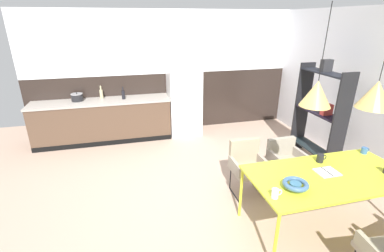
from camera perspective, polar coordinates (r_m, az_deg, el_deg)
ground_plane at (r=4.00m, az=2.91°, el=-16.59°), size 8.19×8.19×0.00m
back_wall_splashback_dark at (r=6.42m, az=-5.02°, el=5.16°), size 6.00×0.12×1.33m
back_wall_panel_upper at (r=6.18m, az=-5.44°, el=17.10°), size 6.00×0.12×1.33m
kitchen_counter at (r=6.10m, az=-18.00°, el=1.07°), size 2.82×0.63×0.89m
refrigerator_column at (r=6.06m, az=-1.67°, el=7.02°), size 0.70×0.60×1.90m
dining_table at (r=3.66m, az=26.77°, el=-9.58°), size 1.90×0.95×0.76m
armchair_head_of_table at (r=4.44m, az=18.86°, el=-5.99°), size 0.50×0.48×0.75m
armchair_far_side at (r=4.12m, az=11.42°, el=-7.26°), size 0.49×0.47×0.82m
fruit_bowl at (r=3.18m, az=20.86°, el=-11.38°), size 0.27×0.27×0.09m
open_book at (r=3.67m, az=26.43°, el=-8.64°), size 0.26×0.22×0.02m
mug_wide_latte at (r=3.86m, az=25.31°, el=-6.10°), size 0.14×0.09×0.11m
mug_short_terracotta at (r=4.39m, az=32.42°, el=-4.35°), size 0.12×0.08×0.09m
mug_dark_espresso at (r=2.98m, az=17.06°, el=-13.33°), size 0.12×0.07×0.10m
cooking_pot at (r=6.08m, az=-22.93°, el=5.56°), size 0.23×0.23×0.18m
bottle_vinegar_dark at (r=6.06m, az=-18.47°, el=6.42°), size 0.07×0.07×0.28m
bottle_wine_green at (r=5.92m, az=-14.20°, el=6.42°), size 0.07×0.07×0.26m
open_shelf_unit at (r=5.25m, az=25.22°, el=2.71°), size 0.30×1.03×1.85m
pendant_lamp_over_table_near at (r=3.04m, az=24.62°, el=6.19°), size 0.31×0.31×0.99m
pendant_lamp_over_table_far at (r=3.58m, az=34.07°, el=5.46°), size 0.37×0.37×1.07m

